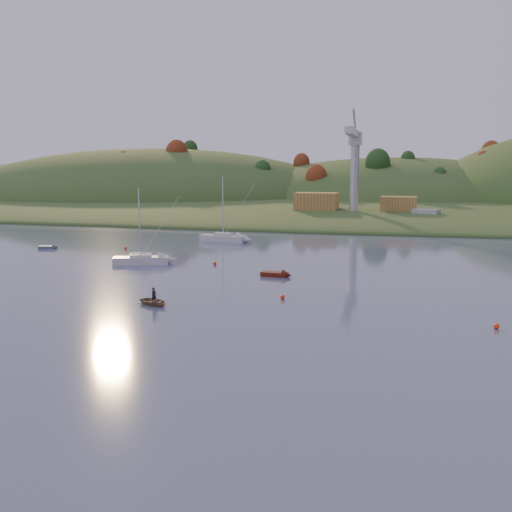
% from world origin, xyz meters
% --- Properties ---
extents(ground, '(500.00, 500.00, 0.00)m').
position_xyz_m(ground, '(0.00, 0.00, 0.00)').
color(ground, '#3B4C61').
rests_on(ground, ground).
extents(far_shore, '(620.00, 220.00, 1.50)m').
position_xyz_m(far_shore, '(0.00, 230.00, 0.00)').
color(far_shore, '#3A5421').
rests_on(far_shore, ground).
extents(shore_slope, '(640.00, 150.00, 7.00)m').
position_xyz_m(shore_slope, '(0.00, 165.00, 0.00)').
color(shore_slope, '#3A5421').
rests_on(shore_slope, ground).
extents(hill_left_far, '(120.00, 100.00, 32.00)m').
position_xyz_m(hill_left_far, '(-160.00, 215.00, 0.00)').
color(hill_left_far, '#3A5421').
rests_on(hill_left_far, ground).
extents(hill_left, '(170.00, 140.00, 44.00)m').
position_xyz_m(hill_left, '(-90.00, 200.00, 0.00)').
color(hill_left, '#3A5421').
rests_on(hill_left, ground).
extents(hill_center, '(140.00, 120.00, 36.00)m').
position_xyz_m(hill_center, '(10.00, 210.00, 0.00)').
color(hill_center, '#3A5421').
rests_on(hill_center, ground).
extents(hillside_trees, '(280.00, 50.00, 32.00)m').
position_xyz_m(hillside_trees, '(0.00, 185.00, 0.00)').
color(hillside_trees, '#214017').
rests_on(hillside_trees, ground).
extents(wharf, '(42.00, 16.00, 2.40)m').
position_xyz_m(wharf, '(5.00, 122.00, 1.20)').
color(wharf, slate).
rests_on(wharf, ground).
extents(shed_west, '(11.00, 8.00, 4.80)m').
position_xyz_m(shed_west, '(-8.00, 123.00, 4.80)').
color(shed_west, olive).
rests_on(shed_west, wharf).
extents(shed_east, '(9.00, 7.00, 4.00)m').
position_xyz_m(shed_east, '(13.00, 124.00, 4.40)').
color(shed_east, olive).
rests_on(shed_east, wharf).
extents(dock_crane, '(3.20, 28.00, 20.30)m').
position_xyz_m(dock_crane, '(2.00, 118.39, 17.17)').
color(dock_crane, '#B7B7BC').
rests_on(dock_crane, wharf).
extents(sailboat_near, '(8.00, 4.99, 10.67)m').
position_xyz_m(sailboat_near, '(-21.45, 46.31, 0.70)').
color(sailboat_near, silver).
rests_on(sailboat_near, ground).
extents(sailboat_far, '(8.99, 3.78, 12.10)m').
position_xyz_m(sailboat_far, '(-17.86, 73.30, 0.77)').
color(sailboat_far, beige).
rests_on(sailboat_far, ground).
extents(canoe, '(4.05, 3.57, 0.69)m').
position_xyz_m(canoe, '(-9.18, 24.06, 0.35)').
color(canoe, '#87664A').
rests_on(canoe, ground).
extents(paddler, '(0.56, 0.66, 1.52)m').
position_xyz_m(paddler, '(-9.18, 24.06, 0.76)').
color(paddler, black).
rests_on(paddler, ground).
extents(red_tender, '(4.05, 1.72, 1.34)m').
position_xyz_m(red_tender, '(-0.22, 41.90, 0.28)').
color(red_tender, '#54180C').
rests_on(red_tender, ground).
extents(grey_dinghy, '(3.47, 2.19, 1.22)m').
position_xyz_m(grey_dinghy, '(-43.25, 57.00, 0.25)').
color(grey_dinghy, '#52616B').
rests_on(grey_dinghy, ground).
extents(work_vessel, '(15.32, 10.12, 3.71)m').
position_xyz_m(work_vessel, '(19.67, 118.00, 1.32)').
color(work_vessel, '#51616B').
rests_on(work_vessel, ground).
extents(buoy_0, '(0.50, 0.50, 0.50)m').
position_xyz_m(buoy_0, '(22.46, 23.39, 0.25)').
color(buoy_0, '#FE390D').
rests_on(buoy_0, ground).
extents(buoy_1, '(0.50, 0.50, 0.50)m').
position_xyz_m(buoy_1, '(2.66, 29.77, 0.25)').
color(buoy_1, '#FE390D').
rests_on(buoy_1, ground).
extents(buoy_2, '(0.50, 0.50, 0.50)m').
position_xyz_m(buoy_2, '(-30.52, 59.24, 0.25)').
color(buoy_2, '#FE390D').
rests_on(buoy_2, ground).
extents(buoy_3, '(0.50, 0.50, 0.50)m').
position_xyz_m(buoy_3, '(-11.01, 48.20, 0.25)').
color(buoy_3, '#FE390D').
rests_on(buoy_3, ground).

